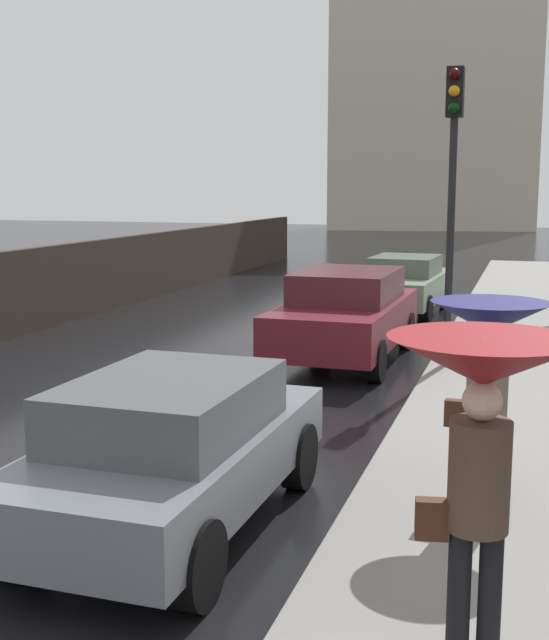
# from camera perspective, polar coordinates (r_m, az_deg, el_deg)

# --- Properties ---
(car_green_mid_road) EXTENTS (1.90, 4.17, 1.35)m
(car_green_mid_road) POSITION_cam_1_polar(r_m,az_deg,el_deg) (19.75, 8.96, 2.49)
(car_green_mid_road) COLOR slate
(car_green_mid_road) RESTS_ON ground
(car_grey_far_ahead) EXTENTS (1.79, 3.83, 1.37)m
(car_grey_far_ahead) POSITION_cam_1_polar(r_m,az_deg,el_deg) (7.33, -6.99, -8.74)
(car_grey_far_ahead) COLOR slate
(car_grey_far_ahead) RESTS_ON ground
(car_maroon_behind_camera) EXTENTS (1.94, 4.38, 1.54)m
(car_maroon_behind_camera) POSITION_cam_1_polar(r_m,az_deg,el_deg) (14.28, 4.93, 0.44)
(car_maroon_behind_camera) COLOR maroon
(car_maroon_behind_camera) RESTS_ON ground
(pedestrian_with_umbrella_near) EXTENTS (1.03, 1.03, 1.86)m
(pedestrian_with_umbrella_near) POSITION_cam_1_polar(r_m,az_deg,el_deg) (7.40, 14.53, -1.61)
(pedestrian_with_umbrella_near) COLOR black
(pedestrian_with_umbrella_near) RESTS_ON sidewalk_strip
(pedestrian_with_umbrella_far) EXTENTS (1.11, 1.11, 2.00)m
(pedestrian_with_umbrella_far) POSITION_cam_1_polar(r_m,az_deg,el_deg) (4.88, 14.08, -5.49)
(pedestrian_with_umbrella_far) COLOR black
(pedestrian_with_umbrella_far) RESTS_ON sidewalk_strip
(traffic_light) EXTENTS (0.26, 0.39, 4.63)m
(traffic_light) POSITION_cam_1_polar(r_m,az_deg,el_deg) (13.33, 12.17, 10.52)
(traffic_light) COLOR black
(traffic_light) RESTS_ON sidewalk_strip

